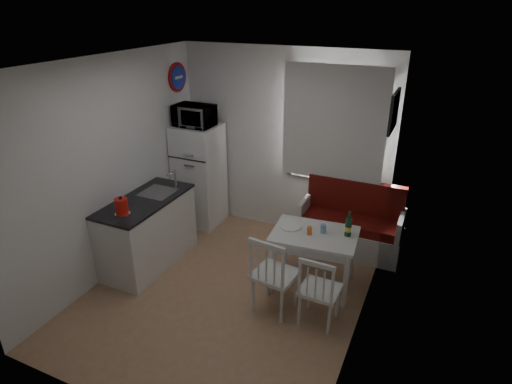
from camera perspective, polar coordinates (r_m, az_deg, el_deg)
floor at (r=5.16m, az=-3.85°, el=-13.14°), size 3.00×3.50×0.02m
ceiling at (r=4.13m, az=-4.90°, el=16.83°), size 3.00×3.50×0.02m
wall_back at (r=5.98m, az=3.72°, el=6.43°), size 3.00×0.02×2.60m
wall_front at (r=3.27m, az=-19.33°, el=-11.39°), size 3.00×0.02×2.60m
wall_left at (r=5.33m, az=-18.67°, el=2.88°), size 0.02×3.50×2.60m
wall_right at (r=4.05m, az=14.73°, el=-3.45°), size 0.02×3.50×2.60m
window at (r=5.66m, az=10.40°, el=8.48°), size 1.22×0.06×1.47m
curtain at (r=5.58m, az=10.26°, el=8.80°), size 1.35×0.02×1.50m
kitchen_counter at (r=5.60m, az=-14.18°, el=-5.07°), size 0.62×1.32×1.16m
wall_sign at (r=6.19m, az=-10.37°, el=14.81°), size 0.03×0.40×0.40m
picture_frame at (r=4.83m, az=17.89°, el=10.22°), size 0.04×0.52×0.42m
bench at (r=5.89m, az=12.42°, el=-4.84°), size 1.35×0.52×0.96m
dining_table at (r=4.95m, az=7.79°, el=-6.27°), size 1.01×0.75×0.71m
chair_left at (r=4.51m, az=2.11°, el=-10.22°), size 0.48×0.47×0.50m
chair_right at (r=4.43m, az=8.28°, el=-12.21°), size 0.40×0.39×0.45m
fridge at (r=6.36m, az=-7.53°, el=2.21°), size 0.61×0.61×1.52m
microwave at (r=6.04m, az=-8.25°, el=10.04°), size 0.54×0.36×0.30m
kettle at (r=5.02m, az=-17.49°, el=-1.85°), size 0.17×0.17×0.23m
wine_bottle at (r=4.85m, az=12.25°, el=-4.14°), size 0.08×0.08×0.30m
drinking_glass_orange at (r=4.85m, az=7.13°, el=-5.14°), size 0.06×0.06×0.09m
drinking_glass_blue at (r=4.91m, az=8.95°, el=-4.84°), size 0.06×0.06×0.10m
plate at (r=5.00m, az=4.63°, el=-4.59°), size 0.25×0.25×0.02m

